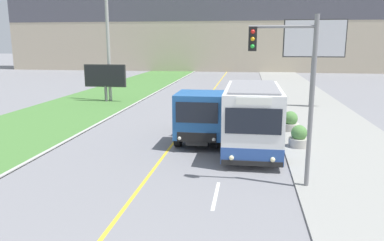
{
  "coord_description": "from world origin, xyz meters",
  "views": [
    {
      "loc": [
        3.72,
        -4.08,
        5.11
      ],
      "look_at": [
        1.1,
        13.31,
        1.4
      ],
      "focal_mm": 35.0,
      "sensor_mm": 36.0,
      "label": 1
    }
  ],
  "objects": [
    {
      "name": "apartment_block_background",
      "position": [
        0.0,
        64.94,
        12.23
      ],
      "size": [
        80.0,
        8.04,
        24.46
      ],
      "color": "#BCAD93",
      "rests_on": "ground_plane"
    },
    {
      "name": "city_bus",
      "position": [
        3.96,
        13.24,
        1.59
      ],
      "size": [
        2.64,
        6.0,
        3.14
      ],
      "color": "white",
      "rests_on": "ground_plane"
    },
    {
      "name": "dump_truck",
      "position": [
        1.43,
        14.58,
        1.36
      ],
      "size": [
        2.42,
        6.33,
        2.68
      ],
      "color": "black",
      "rests_on": "ground_plane"
    },
    {
      "name": "utility_pole_far",
      "position": [
        -8.21,
        27.03,
        5.18
      ],
      "size": [
        1.8,
        0.28,
        10.25
      ],
      "color": "#9E9E99",
      "rests_on": "ground_plane"
    },
    {
      "name": "traffic_light_mast",
      "position": [
        5.24,
        8.99,
        3.82
      ],
      "size": [
        2.28,
        0.32,
        6.0
      ],
      "color": "slate",
      "rests_on": "ground_plane"
    },
    {
      "name": "billboard_large",
      "position": [
        8.61,
        26.1,
        5.11
      ],
      "size": [
        4.64,
        0.24,
        6.79
      ],
      "color": "#59595B",
      "rests_on": "ground_plane"
    },
    {
      "name": "billboard_small",
      "position": [
        -8.48,
        26.67,
        2.18
      ],
      "size": [
        3.67,
        0.24,
        3.22
      ],
      "color": "#59595B",
      "rests_on": "ground_plane"
    },
    {
      "name": "planter_round_near",
      "position": [
        6.24,
        14.15,
        0.55
      ],
      "size": [
        0.96,
        0.96,
        1.08
      ],
      "color": "#B7B2A8",
      "rests_on": "sidewalk_right"
    },
    {
      "name": "planter_round_second",
      "position": [
        6.19,
        17.66,
        0.56
      ],
      "size": [
        1.05,
        1.05,
        1.11
      ],
      "color": "#B7B2A8",
      "rests_on": "sidewalk_right"
    }
  ]
}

